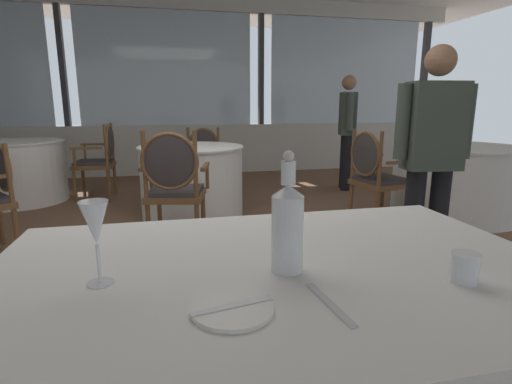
{
  "coord_description": "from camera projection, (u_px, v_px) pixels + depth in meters",
  "views": [
    {
      "loc": [
        -0.01,
        -2.78,
        1.19
      ],
      "look_at": [
        0.26,
        -1.52,
        0.9
      ],
      "focal_mm": 27.58,
      "sensor_mm": 36.0,
      "label": 1
    }
  ],
  "objects": [
    {
      "name": "background_table_2",
      "position": [
        18.0,
        172.0,
        4.86
      ],
      "size": [
        1.11,
        1.11,
        0.76
      ],
      "color": "white",
      "rests_on": "ground_plane"
    },
    {
      "name": "water_tumbler",
      "position": [
        465.0,
        268.0,
        0.96
      ],
      "size": [
        0.07,
        0.07,
        0.07
      ],
      "primitive_type": "cylinder",
      "color": "white",
      "rests_on": "foreground_table"
    },
    {
      "name": "dining_chair_0_0",
      "position": [
        203.0,
        156.0,
        5.17
      ],
      "size": [
        0.6,
        0.55,
        0.89
      ],
      "rotation": [
        0.0,
        0.0,
        4.51
      ],
      "color": "brown",
      "rests_on": "ground_plane"
    },
    {
      "name": "wine_glass",
      "position": [
        95.0,
        226.0,
        0.93
      ],
      "size": [
        0.07,
        0.07,
        0.21
      ],
      "color": "white",
      "rests_on": "foreground_table"
    },
    {
      "name": "window_wall_far",
      "position": [
        169.0,
        106.0,
        6.66
      ],
      "size": [
        10.25,
        0.14,
        2.95
      ],
      "color": "beige",
      "rests_on": "ground_plane"
    },
    {
      "name": "dining_chair_0_1",
      "position": [
        173.0,
        181.0,
        3.24
      ],
      "size": [
        0.6,
        0.55,
        0.99
      ],
      "rotation": [
        0.0,
        0.0,
        7.65
      ],
      "color": "brown",
      "rests_on": "ground_plane"
    },
    {
      "name": "ground_plane",
      "position": [
        177.0,
        269.0,
        2.91
      ],
      "size": [
        14.55,
        14.55,
        0.0
      ],
      "primitive_type": "plane",
      "color": "brown"
    },
    {
      "name": "dinner_fork",
      "position": [
        329.0,
        303.0,
        0.86
      ],
      "size": [
        0.04,
        0.2,
        0.0
      ],
      "primitive_type": "cube",
      "rotation": [
        0.0,
        0.0,
        1.68
      ],
      "color": "silver",
      "rests_on": "foreground_table"
    },
    {
      "name": "background_table_0",
      "position": [
        192.0,
        181.0,
        4.25
      ],
      "size": [
        1.12,
        1.12,
        0.76
      ],
      "color": "white",
      "rests_on": "ground_plane"
    },
    {
      "name": "water_bottle",
      "position": [
        287.0,
        225.0,
        1.01
      ],
      "size": [
        0.08,
        0.08,
        0.32
      ],
      "color": "white",
      "rests_on": "foreground_table"
    },
    {
      "name": "side_plate",
      "position": [
        232.0,
        308.0,
        0.83
      ],
      "size": [
        0.18,
        0.18,
        0.01
      ],
      "primitive_type": "cylinder",
      "color": "white",
      "rests_on": "foreground_table"
    },
    {
      "name": "dining_chair_2_1",
      "position": [
        101.0,
        156.0,
        4.98
      ],
      "size": [
        0.49,
        0.55,
        0.96
      ],
      "rotation": [
        0.0,
        0.0,
        9.37
      ],
      "color": "brown",
      "rests_on": "ground_plane"
    },
    {
      "name": "diner_person_0",
      "position": [
        432.0,
        152.0,
        2.62
      ],
      "size": [
        0.53,
        0.24,
        1.56
      ],
      "rotation": [
        0.0,
        0.0,
        1.45
      ],
      "color": "black",
      "rests_on": "ground_plane"
    },
    {
      "name": "background_table_3",
      "position": [
        455.0,
        181.0,
        4.26
      ],
      "size": [
        1.34,
        1.34,
        0.76
      ],
      "color": "white",
      "rests_on": "ground_plane"
    },
    {
      "name": "dining_chair_3_0",
      "position": [
        375.0,
        172.0,
        3.81
      ],
      "size": [
        0.54,
        0.59,
        0.95
      ],
      "rotation": [
        0.0,
        0.0,
        6.46
      ],
      "color": "brown",
      "rests_on": "ground_plane"
    },
    {
      "name": "diner_person_1",
      "position": [
        347.0,
        126.0,
        5.5
      ],
      "size": [
        0.3,
        0.51,
        1.59
      ],
      "rotation": [
        0.0,
        0.0,
        5.99
      ],
      "color": "black",
      "rests_on": "ground_plane"
    },
    {
      "name": "butter_knife",
      "position": [
        232.0,
        306.0,
        0.83
      ],
      "size": [
        0.18,
        0.05,
        0.0
      ],
      "primitive_type": "cube",
      "rotation": [
        0.0,
        0.0,
        0.2
      ],
      "color": "silver",
      "rests_on": "foreground_table"
    }
  ]
}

